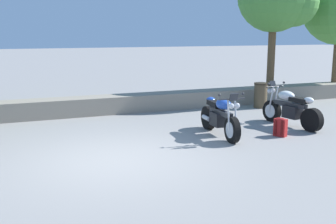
{
  "coord_description": "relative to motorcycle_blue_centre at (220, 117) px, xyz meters",
  "views": [
    {
      "loc": [
        -1.87,
        -7.71,
        2.55
      ],
      "look_at": [
        1.64,
        1.2,
        0.65
      ],
      "focal_mm": 43.12,
      "sensor_mm": 36.0,
      "label": 1
    }
  ],
  "objects": [
    {
      "name": "ground_plane",
      "position": [
        -2.93,
        -0.94,
        -0.49
      ],
      "size": [
        120.0,
        120.0,
        0.0
      ],
      "primitive_type": "plane",
      "color": "gray"
    },
    {
      "name": "stone_wall",
      "position": [
        -2.93,
        3.86,
        -0.21
      ],
      "size": [
        36.0,
        0.8,
        0.55
      ],
      "primitive_type": "cube",
      "color": "gray",
      "rests_on": "ground"
    },
    {
      "name": "motorcycle_white_far_right",
      "position": [
        2.31,
        0.23,
        0.0
      ],
      "size": [
        0.74,
        2.06,
        1.18
      ],
      "color": "black",
      "rests_on": "ground"
    },
    {
      "name": "trash_bin",
      "position": [
        3.14,
        2.87,
        -0.05
      ],
      "size": [
        0.46,
        0.46,
        0.86
      ],
      "color": "brown",
      "rests_on": "ground"
    },
    {
      "name": "motorcycle_blue_centre",
      "position": [
        0.0,
        0.0,
        0.0
      ],
      "size": [
        0.67,
        2.07,
        1.18
      ],
      "color": "black",
      "rests_on": "ground"
    },
    {
      "name": "rider_backpack",
      "position": [
        1.38,
        -0.6,
        -0.24
      ],
      "size": [
        0.34,
        0.35,
        0.47
      ],
      "color": "#A31E1E",
      "rests_on": "ground"
    }
  ]
}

